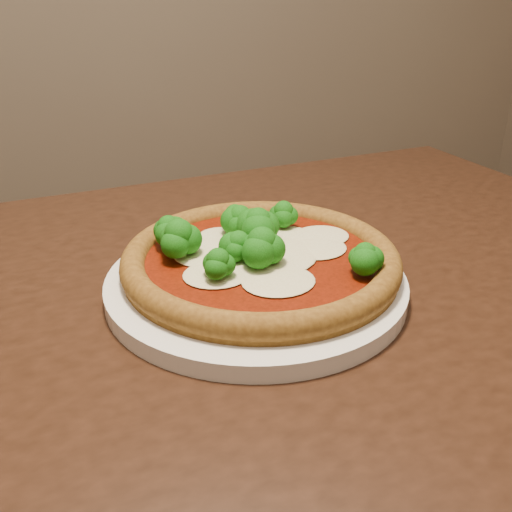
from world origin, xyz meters
name	(u,v)px	position (x,y,z in m)	size (l,w,h in m)	color
dining_table	(203,396)	(-0.14, 0.16, 0.65)	(1.27, 0.89, 0.75)	black
plate	(256,283)	(-0.07, 0.19, 0.76)	(0.31, 0.31, 0.02)	white
pizza	(257,255)	(-0.06, 0.21, 0.78)	(0.29, 0.29, 0.06)	brown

